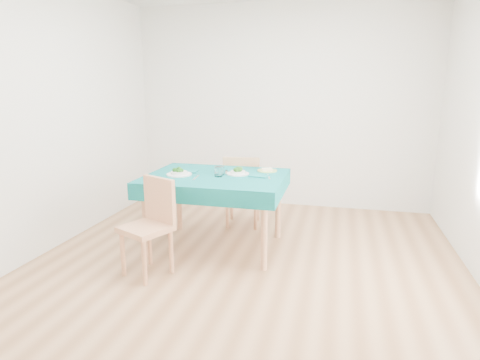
% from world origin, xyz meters
% --- Properties ---
extents(room_shell, '(4.02, 4.52, 2.73)m').
position_xyz_m(room_shell, '(0.00, 0.00, 1.35)').
color(room_shell, brown).
rests_on(room_shell, ground).
extents(table, '(1.37, 1.04, 0.76)m').
position_xyz_m(table, '(-0.38, 0.52, 0.38)').
color(table, '#085657').
rests_on(table, ground).
extents(chair_near, '(0.51, 0.53, 0.93)m').
position_xyz_m(chair_near, '(-0.78, -0.23, 0.47)').
color(chair_near, tan).
rests_on(chair_near, ground).
extents(chair_far, '(0.46, 0.49, 1.03)m').
position_xyz_m(chair_far, '(-0.28, 1.26, 0.51)').
color(chair_far, tan).
rests_on(chair_far, ground).
extents(bowl_near, '(0.25, 0.25, 0.08)m').
position_xyz_m(bowl_near, '(-0.74, 0.45, 0.80)').
color(bowl_near, white).
rests_on(bowl_near, table).
extents(bowl_far, '(0.23, 0.23, 0.07)m').
position_xyz_m(bowl_far, '(-0.18, 0.62, 0.79)').
color(bowl_far, white).
rests_on(bowl_far, table).
extents(fork_near, '(0.04, 0.18, 0.00)m').
position_xyz_m(fork_near, '(-0.74, 0.38, 0.76)').
color(fork_near, silver).
rests_on(fork_near, table).
extents(knife_near, '(0.04, 0.22, 0.00)m').
position_xyz_m(knife_near, '(-0.53, 0.37, 0.76)').
color(knife_near, silver).
rests_on(knife_near, table).
extents(fork_far, '(0.06, 0.16, 0.00)m').
position_xyz_m(fork_far, '(-0.32, 0.69, 0.76)').
color(fork_far, silver).
rests_on(fork_far, table).
extents(knife_far, '(0.07, 0.22, 0.00)m').
position_xyz_m(knife_far, '(0.15, 0.57, 0.76)').
color(knife_far, silver).
rests_on(knife_far, table).
extents(napkin_near, '(0.22, 0.17, 0.01)m').
position_xyz_m(napkin_near, '(-0.71, 0.61, 0.76)').
color(napkin_near, '#0B605F').
rests_on(napkin_near, table).
extents(napkin_far, '(0.20, 0.15, 0.01)m').
position_xyz_m(napkin_far, '(0.04, 0.58, 0.76)').
color(napkin_far, '#0B605F').
rests_on(napkin_far, table).
extents(tumbler_center, '(0.06, 0.06, 0.08)m').
position_xyz_m(tumbler_center, '(-0.34, 0.58, 0.80)').
color(tumbler_center, white).
rests_on(tumbler_center, table).
extents(tumbler_side, '(0.08, 0.08, 0.10)m').
position_xyz_m(tumbler_side, '(-0.34, 0.48, 0.81)').
color(tumbler_side, white).
rests_on(tumbler_side, table).
extents(side_plate, '(0.21, 0.21, 0.01)m').
position_xyz_m(side_plate, '(0.08, 0.85, 0.76)').
color(side_plate, '#AAC25E').
rests_on(side_plate, table).
extents(bread_slice, '(0.13, 0.13, 0.02)m').
position_xyz_m(bread_slice, '(0.08, 0.85, 0.78)').
color(bread_slice, beige).
rests_on(bread_slice, side_plate).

